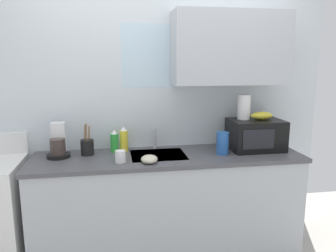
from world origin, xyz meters
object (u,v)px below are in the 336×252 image
object	(u,v)px
paper_towel_roll	(244,107)
small_bowl	(149,159)
banana_bunch	(262,116)
utensil_crock	(87,147)
cereal_canister	(223,143)
dish_soap_bottle_green	(114,142)
coffee_maker	(58,144)
dish_soap_bottle_yellow	(124,140)
microwave	(256,135)
mug_white	(120,156)

from	to	relation	value
paper_towel_roll	small_bowl	distance (m)	1.00
banana_bunch	utensil_crock	xyz separation A→B (m)	(-1.52, 0.07, -0.24)
cereal_canister	small_bowl	world-z (taller)	cereal_canister
banana_bunch	paper_towel_roll	bearing A→B (deg)	161.57
paper_towel_roll	utensil_crock	size ratio (longest dim) A/B	0.81
paper_towel_roll	dish_soap_bottle_green	bearing A→B (deg)	176.38
paper_towel_roll	coffee_maker	size ratio (longest dim) A/B	0.79
paper_towel_roll	utensil_crock	world-z (taller)	paper_towel_roll
dish_soap_bottle_yellow	cereal_canister	distance (m)	0.86
microwave	cereal_canister	bearing A→B (deg)	-163.83
paper_towel_roll	mug_white	xyz separation A→B (m)	(-1.10, -0.24, -0.33)
dish_soap_bottle_green	cereal_canister	size ratio (longest dim) A/B	1.03
cereal_canister	utensil_crock	distance (m)	1.15
paper_towel_roll	small_bowl	xyz separation A→B (m)	(-0.88, -0.30, -0.35)
mug_white	utensil_crock	bearing A→B (deg)	136.16
paper_towel_roll	mug_white	distance (m)	1.18
mug_white	small_bowl	xyz separation A→B (m)	(0.22, -0.06, -0.02)
coffee_maker	cereal_canister	bearing A→B (deg)	-6.62
mug_white	cereal_canister	bearing A→B (deg)	5.95
banana_bunch	dish_soap_bottle_yellow	world-z (taller)	banana_bunch
paper_towel_roll	coffee_maker	distance (m)	1.63
cereal_canister	microwave	bearing A→B (deg)	16.17
coffee_maker	mug_white	bearing A→B (deg)	-26.39
paper_towel_roll	small_bowl	world-z (taller)	paper_towel_roll
banana_bunch	coffee_maker	size ratio (longest dim) A/B	0.71
coffee_maker	dish_soap_bottle_green	bearing A→B (deg)	7.98
dish_soap_bottle_green	dish_soap_bottle_yellow	bearing A→B (deg)	10.38
small_bowl	paper_towel_roll	bearing A→B (deg)	18.75
dish_soap_bottle_yellow	dish_soap_bottle_green	size ratio (longest dim) A/B	1.11
paper_towel_roll	mug_white	size ratio (longest dim) A/B	2.32
banana_bunch	cereal_canister	bearing A→B (deg)	-165.62
microwave	dish_soap_bottle_yellow	xyz separation A→B (m)	(-1.16, 0.14, -0.03)
microwave	dish_soap_bottle_yellow	bearing A→B (deg)	173.18
banana_bunch	coffee_maker	world-z (taller)	banana_bunch
dish_soap_bottle_yellow	utensil_crock	world-z (taller)	utensil_crock
coffee_maker	utensil_crock	size ratio (longest dim) A/B	1.03
banana_bunch	coffee_maker	xyz separation A→B (m)	(-1.75, 0.06, -0.20)
microwave	mug_white	distance (m)	1.22
cereal_canister	mug_white	xyz separation A→B (m)	(-0.86, -0.09, -0.05)
microwave	cereal_canister	world-z (taller)	microwave
dish_soap_bottle_green	microwave	bearing A→B (deg)	-5.69
cereal_canister	dish_soap_bottle_green	bearing A→B (deg)	166.20
dish_soap_bottle_yellow	small_bowl	size ratio (longest dim) A/B	1.69
banana_bunch	dish_soap_bottle_yellow	size ratio (longest dim) A/B	0.91
coffee_maker	utensil_crock	xyz separation A→B (m)	(0.23, 0.01, -0.03)
cereal_canister	utensil_crock	world-z (taller)	utensil_crock
banana_bunch	mug_white	distance (m)	1.29
mug_white	small_bowl	size ratio (longest dim) A/B	0.73
banana_bunch	utensil_crock	bearing A→B (deg)	177.38
cereal_canister	paper_towel_roll	bearing A→B (deg)	32.01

